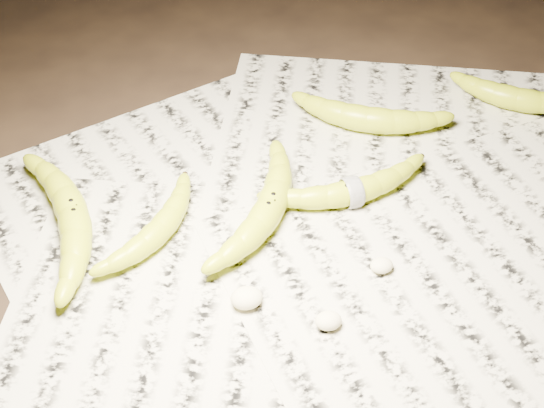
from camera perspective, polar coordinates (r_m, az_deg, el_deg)
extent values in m
plane|color=black|center=(0.96, 1.35, -2.16)|extent=(3.00, 3.00, 0.00)
cube|color=beige|center=(0.97, 2.30, -0.98)|extent=(0.90, 0.70, 0.01)
torus|color=white|center=(0.98, 6.04, 1.06)|extent=(0.01, 0.04, 0.04)
ellipsoid|color=beige|center=(0.87, -1.93, -6.91)|extent=(0.04, 0.03, 0.02)
ellipsoid|color=beige|center=(0.85, 4.28, -8.59)|extent=(0.03, 0.03, 0.02)
ellipsoid|color=beige|center=(0.91, 8.28, -4.43)|extent=(0.03, 0.02, 0.02)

